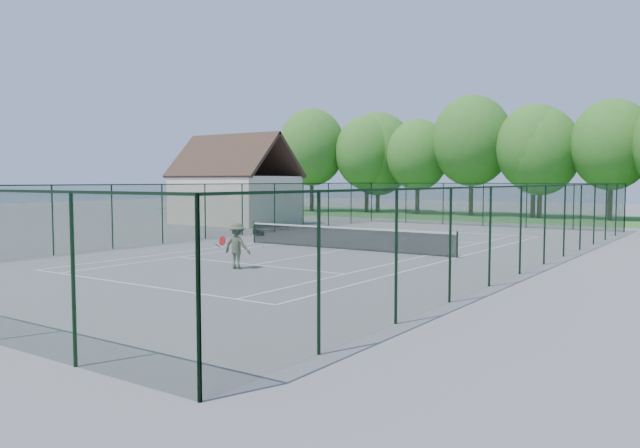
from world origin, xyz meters
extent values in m
plane|color=slate|center=(0.00, 0.00, 0.00)|extent=(140.00, 140.00, 0.00)
cube|color=#38792F|center=(0.00, 30.00, 0.01)|extent=(80.00, 16.00, 0.01)
cube|color=white|center=(0.00, 11.88, 0.00)|extent=(10.97, 0.08, 0.01)
cube|color=white|center=(0.00, -11.88, 0.00)|extent=(10.97, 0.08, 0.01)
cube|color=white|center=(0.00, 6.40, 0.00)|extent=(8.23, 0.08, 0.01)
cube|color=white|center=(0.00, -6.40, 0.00)|extent=(8.23, 0.08, 0.01)
cube|color=white|center=(5.49, 0.00, 0.00)|extent=(0.08, 23.77, 0.01)
cube|color=white|center=(-5.49, 0.00, 0.00)|extent=(0.08, 23.77, 0.01)
cube|color=white|center=(4.12, 0.00, 0.00)|extent=(0.08, 23.77, 0.01)
cube|color=white|center=(-4.12, 0.00, 0.00)|extent=(0.08, 23.77, 0.01)
cube|color=white|center=(0.00, 0.00, 0.00)|extent=(0.08, 12.80, 0.01)
cylinder|color=black|center=(-5.50, 0.00, 0.55)|extent=(0.08, 0.08, 1.10)
cylinder|color=black|center=(5.50, 0.00, 0.55)|extent=(0.08, 0.08, 1.10)
cube|color=black|center=(0.00, 0.00, 0.50)|extent=(11.00, 0.02, 0.96)
cube|color=white|center=(0.00, 0.00, 1.00)|extent=(11.00, 0.05, 0.07)
cube|color=#1B3820|center=(0.00, 18.00, 1.50)|extent=(18.00, 0.02, 3.00)
cube|color=#1B3820|center=(9.00, 0.00, 1.50)|extent=(0.02, 36.00, 3.00)
cube|color=#1B3820|center=(-9.00, 0.00, 1.50)|extent=(0.02, 36.00, 3.00)
cube|color=black|center=(0.00, 18.00, 3.00)|extent=(18.00, 0.05, 0.05)
cube|color=black|center=(9.00, 0.00, 3.00)|extent=(0.05, 36.00, 0.05)
cube|color=black|center=(-9.00, 0.00, 3.00)|extent=(0.05, 36.00, 0.05)
cube|color=#EEE6C5|center=(-16.00, 10.00, 1.75)|extent=(8.00, 6.00, 3.50)
cube|color=#402D21|center=(-16.00, 11.50, 5.00)|extent=(8.60, 3.27, 3.27)
cube|color=#402D21|center=(-16.00, 8.50, 5.00)|extent=(8.60, 3.27, 3.27)
cylinder|color=#483125|center=(-16.50, 30.00, 2.10)|extent=(0.40, 0.40, 4.20)
ellipsoid|color=#3D7E28|center=(-16.50, 30.00, 6.00)|extent=(6.40, 6.40, 7.40)
cylinder|color=#483125|center=(0.00, 30.00, 2.10)|extent=(0.40, 0.40, 4.20)
ellipsoid|color=#3D7E28|center=(0.00, 30.00, 6.00)|extent=(6.40, 6.40, 7.40)
cube|color=black|center=(-8.72, 3.90, 0.15)|extent=(0.41, 0.33, 0.29)
cube|color=black|center=(-7.81, 3.20, 0.15)|extent=(0.41, 0.28, 0.30)
imported|color=#535A40|center=(0.19, -7.52, 0.84)|extent=(1.13, 0.71, 1.67)
sphere|color=#A4CB2B|center=(1.08, -7.12, 0.84)|extent=(0.07, 0.07, 0.07)
camera|label=1|loc=(15.43, -24.22, 3.19)|focal=35.00mm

